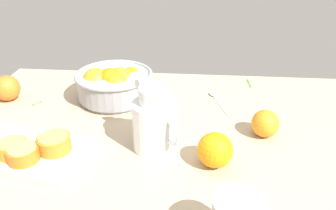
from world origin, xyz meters
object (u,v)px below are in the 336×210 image
juice_pitcher (155,126)px  orange_half_0 (12,148)px  fruit_bowl (114,84)px  loose_orange_1 (265,123)px  loose_orange_2 (7,88)px  loose_orange_3 (215,150)px  spoon (216,99)px  cutting_board (29,151)px  orange_half_1 (54,143)px  orange_half_2 (23,154)px

juice_pitcher → orange_half_0: 33.63cm
fruit_bowl → loose_orange_1: (44.39, -17.79, -1.74)cm
fruit_bowl → orange_half_0: size_ratio=3.54×
loose_orange_2 → loose_orange_3: bearing=-23.5°
orange_half_0 → loose_orange_2: loose_orange_2 is taller
spoon → juice_pitcher: bearing=-120.9°
fruit_bowl → orange_half_0: bearing=-115.1°
loose_orange_1 → spoon: loose_orange_1 is taller
loose_orange_3 → loose_orange_1: bearing=45.1°
loose_orange_1 → loose_orange_2: 79.44cm
fruit_bowl → cutting_board: bearing=-114.0°
orange_half_1 → fruit_bowl: bearing=77.4°
fruit_bowl → orange_half_0: fruit_bowl is taller
orange_half_0 → loose_orange_3: (46.82, 2.79, 0.32)cm
spoon → orange_half_2: bearing=-140.1°
orange_half_1 → loose_orange_3: bearing=0.3°
cutting_board → orange_half_0: orange_half_0 is taller
juice_pitcher → cutting_board: juice_pitcher is taller
orange_half_0 → loose_orange_1: 62.68cm
loose_orange_2 → spoon: size_ratio=0.52×
fruit_bowl → juice_pitcher: size_ratio=1.41×
fruit_bowl → spoon: (32.73, 1.81, -4.96)cm
juice_pitcher → loose_orange_1: size_ratio=2.36×
orange_half_1 → orange_half_2: bearing=-141.8°
orange_half_1 → loose_orange_2: loose_orange_2 is taller
fruit_bowl → loose_orange_2: 33.94cm
orange_half_2 → orange_half_1: bearing=38.2°
juice_pitcher → orange_half_1: size_ratio=2.22×
orange_half_2 → loose_orange_2: 38.89cm
loose_orange_2 → loose_orange_1: bearing=-10.4°
juice_pitcher → orange_half_0: juice_pitcher is taller
loose_orange_2 → spoon: 66.77cm
loose_orange_1 → cutting_board: bearing=-166.8°
cutting_board → loose_orange_1: 60.07cm
loose_orange_3 → spoon: size_ratio=0.54×
cutting_board → orange_half_0: (-2.05, -2.75, 2.82)cm
fruit_bowl → juice_pitcher: 30.39cm
cutting_board → loose_orange_3: loose_orange_3 is taller
orange_half_2 → loose_orange_3: size_ratio=0.86×
loose_orange_2 → orange_half_0: bearing=-60.2°
fruit_bowl → loose_orange_1: fruit_bowl is taller
orange_half_2 → loose_orange_1: (57.04, 18.30, -0.08)cm
orange_half_0 → cutting_board: bearing=53.3°
juice_pitcher → loose_orange_1: juice_pitcher is taller
loose_orange_1 → spoon: (-11.65, 19.60, -3.23)cm
fruit_bowl → spoon: fruit_bowl is taller
orange_half_0 → orange_half_2: bearing=-28.0°
orange_half_2 → spoon: (45.39, 37.91, -3.30)cm
loose_orange_3 → spoon: loose_orange_3 is taller
orange_half_1 → loose_orange_1: loose_orange_1 is taller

